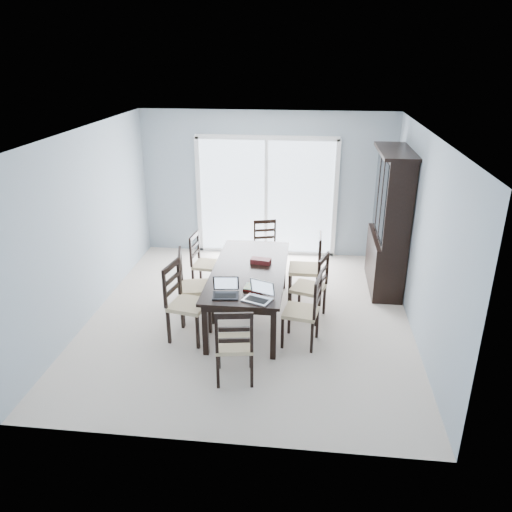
% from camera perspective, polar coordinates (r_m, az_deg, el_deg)
% --- Properties ---
extents(floor, '(5.00, 5.00, 0.00)m').
position_cam_1_polar(floor, '(7.20, -0.75, -6.94)').
color(floor, beige).
rests_on(floor, ground).
extents(ceiling, '(5.00, 5.00, 0.00)m').
position_cam_1_polar(ceiling, '(6.34, -0.88, 13.98)').
color(ceiling, white).
rests_on(ceiling, back_wall).
extents(back_wall, '(4.50, 0.02, 2.60)m').
position_cam_1_polar(back_wall, '(9.04, 1.20, 8.14)').
color(back_wall, '#92A1AE').
rests_on(back_wall, floor).
extents(wall_left, '(0.02, 5.00, 2.60)m').
position_cam_1_polar(wall_left, '(7.28, -18.70, 3.37)').
color(wall_left, '#92A1AE').
rests_on(wall_left, floor).
extents(wall_right, '(0.02, 5.00, 2.60)m').
position_cam_1_polar(wall_right, '(6.77, 18.46, 1.98)').
color(wall_right, '#92A1AE').
rests_on(wall_right, floor).
extents(balcony, '(4.50, 2.00, 0.10)m').
position_cam_1_polar(balcony, '(10.39, 1.65, 2.27)').
color(balcony, gray).
rests_on(balcony, ground).
extents(railing, '(4.50, 0.06, 1.10)m').
position_cam_1_polar(railing, '(11.16, 2.13, 6.93)').
color(railing, '#99999E').
rests_on(railing, balcony).
extents(dining_table, '(1.00, 2.20, 0.75)m').
position_cam_1_polar(dining_table, '(6.90, -0.78, -2.07)').
color(dining_table, black).
rests_on(dining_table, floor).
extents(china_hutch, '(0.50, 1.38, 2.20)m').
position_cam_1_polar(china_hutch, '(7.96, 15.00, 3.65)').
color(china_hutch, black).
rests_on(china_hutch, floor).
extents(sliding_door, '(2.52, 0.05, 2.18)m').
position_cam_1_polar(sliding_door, '(9.07, 1.17, 6.80)').
color(sliding_door, silver).
rests_on(sliding_door, floor).
extents(chair_left_near, '(0.54, 0.53, 1.20)m').
position_cam_1_polar(chair_left_near, '(6.51, -8.59, -4.29)').
color(chair_left_near, black).
rests_on(chair_left_near, floor).
extents(chair_left_mid, '(0.54, 0.53, 1.18)m').
position_cam_1_polar(chair_left_mid, '(6.95, -7.63, -2.51)').
color(chair_left_mid, black).
rests_on(chair_left_mid, floor).
extents(chair_left_far, '(0.46, 0.44, 1.08)m').
position_cam_1_polar(chair_left_far, '(7.79, -6.25, -0.05)').
color(chair_left_far, black).
rests_on(chair_left_far, floor).
extents(chair_right_near, '(0.50, 0.49, 1.12)m').
position_cam_1_polar(chair_right_near, '(6.33, 6.04, -5.40)').
color(chair_right_near, black).
rests_on(chair_right_near, floor).
extents(chair_right_mid, '(0.54, 0.53, 1.12)m').
position_cam_1_polar(chair_right_mid, '(6.94, 6.77, -2.79)').
color(chair_right_mid, black).
rests_on(chair_right_mid, floor).
extents(chair_right_far, '(0.47, 0.45, 1.21)m').
position_cam_1_polar(chair_right_far, '(7.48, 6.36, -0.48)').
color(chair_right_far, black).
rests_on(chair_right_far, floor).
extents(chair_end_near, '(0.48, 0.49, 1.11)m').
position_cam_1_polar(chair_end_near, '(5.59, -2.50, -9.35)').
color(chair_end_near, black).
rests_on(chair_end_near, floor).
extents(chair_end_far, '(0.48, 0.49, 1.04)m').
position_cam_1_polar(chair_end_far, '(8.43, 1.11, 1.70)').
color(chair_end_far, black).
rests_on(chair_end_far, floor).
extents(laptop_dark, '(0.34, 0.26, 0.22)m').
position_cam_1_polar(laptop_dark, '(6.10, -3.51, -4.18)').
color(laptop_dark, black).
rests_on(laptop_dark, dining_table).
extents(laptop_silver, '(0.39, 0.33, 0.23)m').
position_cam_1_polar(laptop_silver, '(5.99, 0.14, -4.65)').
color(laptop_silver, '#B1B1B4').
rests_on(laptop_silver, dining_table).
extents(book_stack, '(0.28, 0.23, 0.04)m').
position_cam_1_polar(book_stack, '(6.28, -0.21, -3.66)').
color(book_stack, maroon).
rests_on(book_stack, dining_table).
extents(cell_phone, '(0.13, 0.11, 0.01)m').
position_cam_1_polar(cell_phone, '(6.10, -0.80, -4.63)').
color(cell_phone, black).
rests_on(cell_phone, dining_table).
extents(game_box, '(0.30, 0.18, 0.07)m').
position_cam_1_polar(game_box, '(7.03, 0.55, -0.58)').
color(game_box, '#4D0F1C').
rests_on(game_box, dining_table).
extents(hot_tub, '(1.76, 1.58, 0.90)m').
position_cam_1_polar(hot_tub, '(10.17, -3.50, 4.76)').
color(hot_tub, brown).
rests_on(hot_tub, balcony).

